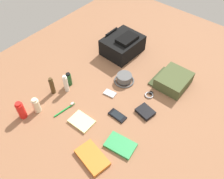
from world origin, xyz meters
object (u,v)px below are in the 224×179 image
sunscreen_spray (21,110)px  lotion_bottle (36,105)px  wallet (145,112)px  bucket_hat (124,79)px  paperback_novel (92,158)px  toothbrush (66,109)px  notepad (82,121)px  backpack (123,45)px  shampoo_bottle (69,79)px  cologne_bottle (52,86)px  wristwatch (149,95)px  media_player (110,93)px  travel_guidebook (120,145)px  toothpaste_tube (66,84)px  cell_phone (117,116)px  toiletry_pouch (173,80)px

sunscreen_spray → lotion_bottle: 0.10m
wallet → bucket_hat: bearing=74.3°
paperback_novel → toothbrush: size_ratio=1.33×
toothbrush → notepad: 0.15m
backpack → shampoo_bottle: (-0.54, 0.07, -0.02)m
lotion_bottle → notepad: lotion_bottle is taller
paperback_novel → cologne_bottle: bearing=71.0°
paperback_novel → toothbrush: paperback_novel is taller
wristwatch → wallet: size_ratio=0.65×
bucket_hat → cologne_bottle: cologne_bottle is taller
shampoo_bottle → wallet: (0.14, -0.57, -0.04)m
backpack → bucket_hat: backpack is taller
lotion_bottle → media_player: 0.50m
travel_guidebook → toothpaste_tube: bearing=80.0°
bucket_hat → toothpaste_tube: (-0.33, 0.26, 0.04)m
travel_guidebook → wristwatch: 0.45m
lotion_bottle → shampoo_bottle: bearing=2.7°
backpack → travel_guidebook: (-0.69, -0.53, -0.07)m
shampoo_bottle → travel_guidebook: 0.62m
sunscreen_spray → cell_phone: sunscreen_spray is taller
travel_guidebook → toothbrush: toothbrush is taller
cologne_bottle → wallet: 0.66m
toothbrush → lotion_bottle: bearing=132.1°
toothpaste_tube → notepad: toothpaste_tube is taller
wallet → lotion_bottle: bearing=138.7°
bucket_hat → sunscreen_spray: size_ratio=1.11×
cell_phone → toothbrush: size_ratio=0.74×
toothpaste_tube → shampoo_bottle: bearing=29.1°
lotion_bottle → toothbrush: 0.19m
wristwatch → notepad: bearing=156.2°
wristwatch → lotion_bottle: bearing=139.8°
lotion_bottle → wallet: lotion_bottle is taller
shampoo_bottle → paperback_novel: bearing=-121.3°
notepad → bucket_hat: bearing=0.2°
toothpaste_tube → travel_guidebook: toothpaste_tube is taller
sunscreen_spray → notepad: (0.21, -0.32, -0.06)m
backpack → wristwatch: backpack is taller
cell_phone → wallet: wallet is taller
shampoo_bottle → toothpaste_tube: bearing=-150.9°
media_player → notepad: 0.30m
notepad → wallet: bearing=-41.6°
bucket_hat → shampoo_bottle: (-0.28, 0.29, 0.02)m
shampoo_bottle → cell_phone: bearing=-89.8°
shampoo_bottle → notepad: shampoo_bottle is taller
toiletry_pouch → travel_guidebook: 0.64m
backpack → sunscreen_spray: size_ratio=2.32×
lotion_bottle → cell_phone: lotion_bottle is taller
backpack → cologne_bottle: (-0.66, 0.10, -0.01)m
toiletry_pouch → cell_phone: size_ratio=2.07×
lotion_bottle → cologne_bottle: cologne_bottle is taller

